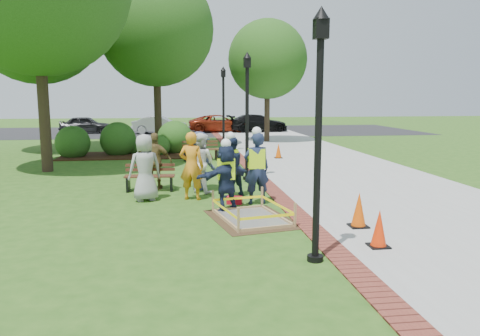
{
  "coord_description": "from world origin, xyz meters",
  "views": [
    {
      "loc": [
        -1.08,
        -10.53,
        2.84
      ],
      "look_at": [
        0.5,
        1.2,
        1.0
      ],
      "focal_mm": 35.0,
      "sensor_mm": 36.0,
      "label": 1
    }
  ],
  "objects": [
    {
      "name": "ground",
      "position": [
        0.0,
        0.0,
        0.0
      ],
      "size": [
        100.0,
        100.0,
        0.0
      ],
      "primitive_type": "plane",
      "color": "#285116",
      "rests_on": "ground"
    },
    {
      "name": "sidewalk",
      "position": [
        5.0,
        10.0,
        0.01
      ],
      "size": [
        6.0,
        60.0,
        0.02
      ],
      "primitive_type": "cube",
      "color": "#9E9E99",
      "rests_on": "ground"
    },
    {
      "name": "brick_edging",
      "position": [
        1.75,
        10.0,
        0.01
      ],
      "size": [
        0.5,
        60.0,
        0.03
      ],
      "primitive_type": "cube",
      "color": "maroon",
      "rests_on": "ground"
    },
    {
      "name": "mulch_bed",
      "position": [
        -3.0,
        12.0,
        0.02
      ],
      "size": [
        7.0,
        3.0,
        0.05
      ],
      "primitive_type": "cube",
      "color": "#381E0F",
      "rests_on": "ground"
    },
    {
      "name": "parking_lot",
      "position": [
        0.0,
        27.0,
        0.0
      ],
      "size": [
        36.0,
        12.0,
        0.01
      ],
      "primitive_type": "cube",
      "color": "black",
      "rests_on": "ground"
    },
    {
      "name": "wet_concrete_pad",
      "position": [
        0.59,
        -0.14,
        0.23
      ],
      "size": [
        2.13,
        2.6,
        0.55
      ],
      "color": "#47331E",
      "rests_on": "ground"
    },
    {
      "name": "bench_near",
      "position": [
        -1.92,
        3.5,
        0.26
      ],
      "size": [
        1.5,
        0.58,
        0.8
      ],
      "color": "#512D1B",
      "rests_on": "ground"
    },
    {
      "name": "bench_far",
      "position": [
        -0.07,
        9.94,
        0.27
      ],
      "size": [
        1.62,
        0.63,
        0.86
      ],
      "color": "#4E371A",
      "rests_on": "ground"
    },
    {
      "name": "cone_front",
      "position": [
        2.64,
        -2.47,
        0.35
      ],
      "size": [
        0.37,
        0.37,
        0.74
      ],
      "color": "black",
      "rests_on": "ground"
    },
    {
      "name": "cone_back",
      "position": [
        2.78,
        -1.12,
        0.38
      ],
      "size": [
        0.4,
        0.4,
        0.78
      ],
      "color": "black",
      "rests_on": "ground"
    },
    {
      "name": "cone_far",
      "position": [
        3.47,
        10.15,
        0.33
      ],
      "size": [
        0.35,
        0.35,
        0.69
      ],
      "color": "black",
      "rests_on": "ground"
    },
    {
      "name": "toolbox",
      "position": [
        0.39,
        1.45,
        0.1
      ],
      "size": [
        0.44,
        0.32,
        0.2
      ],
      "primitive_type": "cube",
      "rotation": [
        0.0,
        0.0,
        -0.28
      ],
      "color": "red",
      "rests_on": "ground"
    },
    {
      "name": "lamp_near",
      "position": [
        1.25,
        -3.0,
        2.48
      ],
      "size": [
        0.28,
        0.28,
        4.26
      ],
      "color": "black",
      "rests_on": "ground"
    },
    {
      "name": "lamp_mid",
      "position": [
        1.25,
        5.0,
        2.48
      ],
      "size": [
        0.28,
        0.28,
        4.26
      ],
      "color": "black",
      "rests_on": "ground"
    },
    {
      "name": "lamp_far",
      "position": [
        1.25,
        13.0,
        2.48
      ],
      "size": [
        0.28,
        0.28,
        4.26
      ],
      "color": "black",
      "rests_on": "ground"
    },
    {
      "name": "tree_back",
      "position": [
        -2.1,
        15.55,
        6.37
      ],
      "size": [
        6.18,
        6.18,
        9.47
      ],
      "color": "#3D2D1E",
      "rests_on": "ground"
    },
    {
      "name": "tree_right",
      "position": [
        4.43,
        17.9,
        4.99
      ],
      "size": [
        4.78,
        4.78,
        7.39
      ],
      "color": "#3D2D1E",
      "rests_on": "ground"
    },
    {
      "name": "tree_far",
      "position": [
        -7.76,
        14.15,
        6.66
      ],
      "size": [
        6.61,
        6.61,
        9.98
      ],
      "color": "#3D2D1E",
      "rests_on": "ground"
    },
    {
      "name": "shrub_a",
      "position": [
        -5.87,
        11.8,
        0.0
      ],
      "size": [
        1.59,
        1.59,
        1.59
      ],
      "primitive_type": "sphere",
      "color": "#214915",
      "rests_on": "ground"
    },
    {
      "name": "shrub_b",
      "position": [
        -3.9,
        12.44,
        0.0
      ],
      "size": [
        1.71,
        1.71,
        1.71
      ],
      "primitive_type": "sphere",
      "color": "#214915",
      "rests_on": "ground"
    },
    {
      "name": "shrub_c",
      "position": [
        -1.94,
        12.06,
        0.0
      ],
      "size": [
        1.03,
        1.03,
        1.03
      ],
      "primitive_type": "sphere",
      "color": "#214915",
      "rests_on": "ground"
    },
    {
      "name": "shrub_d",
      "position": [
        -1.2,
        12.87,
        0.0
      ],
      "size": [
        1.74,
        1.74,
        1.74
      ],
      "primitive_type": "sphere",
      "color": "#214915",
      "rests_on": "ground"
    },
    {
      "name": "shrub_e",
      "position": [
        -3.32,
        12.77,
        0.0
      ],
      "size": [
        0.91,
        0.91,
        0.91
      ],
      "primitive_type": "sphere",
      "color": "#214915",
      "rests_on": "ground"
    },
    {
      "name": "casual_person_a",
      "position": [
        -1.96,
        2.18,
        0.91
      ],
      "size": [
        0.67,
        0.54,
        1.82
      ],
      "color": "#979797",
      "rests_on": "ground"
    },
    {
      "name": "casual_person_b",
      "position": [
        -0.71,
        2.14,
        0.94
      ],
      "size": [
        0.69,
        0.55,
        1.87
      ],
      "color": "orange",
      "rests_on": "ground"
    },
    {
      "name": "casual_person_c",
      "position": [
        -0.41,
        3.07,
        0.88
      ],
      "size": [
        0.66,
        0.64,
        1.76
      ],
      "color": "white",
      "rests_on": "ground"
    },
    {
      "name": "casual_person_d",
      "position": [
        -1.75,
        3.74,
        0.86
      ],
      "size": [
        0.61,
        0.45,
        1.72
      ],
      "color": "brown",
      "rests_on": "ground"
    },
    {
      "name": "casual_person_e",
      "position": [
        -0.43,
        3.47,
        0.88
      ],
      "size": [
        0.66,
        0.64,
        1.76
      ],
      "color": "#353D5D",
      "rests_on": "ground"
    },
    {
      "name": "hivis_worker_a",
      "position": [
        0.09,
        0.76,
        0.9
      ],
      "size": [
        0.63,
        0.57,
        1.8
      ],
      "color": "#192141",
      "rests_on": "ground"
    },
    {
      "name": "hivis_worker_b",
      "position": [
        0.96,
        1.41,
        1.0
      ],
      "size": [
        0.64,
        0.45,
        2.04
      ],
      "color": "#18233F",
      "rests_on": "ground"
    },
    {
      "name": "hivis_worker_c",
      "position": [
        0.39,
        2.37,
        0.92
      ],
      "size": [
        0.64,
        0.58,
        1.84
      ],
      "color": "#1B2046",
      "rests_on": "ground"
    },
    {
      "name": "parked_car_a",
      "position": [
        -7.87,
        25.95,
        0.0
      ],
      "size": [
        1.97,
        4.38,
        1.42
      ],
      "primitive_type": "imported",
      "rotation": [
        0.0,
        0.0,
        1.59
      ],
      "color": "black",
      "rests_on": "ground"
    },
    {
      "name": "parked_car_b",
      "position": [
        -2.35,
        24.8,
        0.0
      ],
      "size": [
        2.58,
        4.64,
        1.43
      ],
      "primitive_type": "imported",
      "rotation": [
        0.0,
        0.0,
        1.41
      ],
      "color": "#A6A5AA",
      "rests_on": "ground"
    },
    {
      "name": "parked_car_c",
      "position": [
        2.24,
        25.82,
        0.0
      ],
      "size": [
        2.1,
        4.56,
        1.47
      ],
      "primitive_type": "imported",
      "rotation": [
        0.0,
        0.0,
        1.6
      ],
      "color": "maroon",
      "rests_on": "ground"
    },
    {
      "name": "parked_car_d",
      "position": [
        5.2,
        25.64,
        0.0
      ],
      "size": [
        2.56,
        4.79,
        1.49
      ],
      "primitive_type": "imported",
      "rotation": [
        0.0,
        0.0,
        1.7
      ],
      "color": "black",
      "rests_on": "ground"
    }
  ]
}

